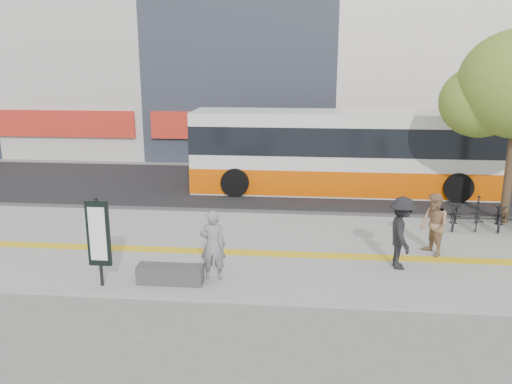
# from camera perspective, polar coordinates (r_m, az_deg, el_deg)

# --- Properties ---
(ground) EXTENTS (120.00, 120.00, 0.00)m
(ground) POSITION_cam_1_polar(r_m,az_deg,el_deg) (13.85, 2.62, -8.55)
(ground) COLOR slate
(ground) RESTS_ON ground
(sidewalk) EXTENTS (40.00, 7.00, 0.08)m
(sidewalk) POSITION_cam_1_polar(r_m,az_deg,el_deg) (15.23, 2.93, -6.22)
(sidewalk) COLOR gray
(sidewalk) RESTS_ON ground
(tactile_strip) EXTENTS (40.00, 0.45, 0.01)m
(tactile_strip) POSITION_cam_1_polar(r_m,az_deg,el_deg) (14.75, 2.84, -6.73)
(tactile_strip) COLOR gold
(tactile_strip) RESTS_ON sidewalk
(street) EXTENTS (40.00, 8.00, 0.06)m
(street) POSITION_cam_1_polar(r_m,az_deg,el_deg) (22.40, 3.89, 0.51)
(street) COLOR black
(street) RESTS_ON ground
(curb) EXTENTS (40.00, 0.25, 0.14)m
(curb) POSITION_cam_1_polar(r_m,az_deg,el_deg) (18.53, 3.48, -2.33)
(curb) COLOR #343436
(curb) RESTS_ON ground
(bench) EXTENTS (1.60, 0.45, 0.45)m
(bench) POSITION_cam_1_polar(r_m,az_deg,el_deg) (13.03, -9.30, -8.82)
(bench) COLOR #343436
(bench) RESTS_ON sidewalk
(signboard) EXTENTS (0.55, 0.10, 2.20)m
(signboard) POSITION_cam_1_polar(r_m,az_deg,el_deg) (12.88, -16.76, -4.47)
(signboard) COLOR black
(signboard) RESTS_ON sidewalk
(bus) EXTENTS (12.22, 2.90, 3.25)m
(bus) POSITION_cam_1_polar(r_m,az_deg,el_deg) (21.63, 9.47, 4.07)
(bus) COLOR silver
(bus) RESTS_ON street
(bicycle_row) EXTENTS (3.84, 1.77, 0.97)m
(bicycle_row) POSITION_cam_1_polar(r_m,az_deg,el_deg) (18.49, 24.97, -2.22)
(bicycle_row) COLOR black
(bicycle_row) RESTS_ON sidewalk
(seated_woman) EXTENTS (0.67, 0.46, 1.77)m
(seated_woman) POSITION_cam_1_polar(r_m,az_deg,el_deg) (12.90, -4.71, -5.76)
(seated_woman) COLOR black
(seated_woman) RESTS_ON sidewalk
(pedestrian_tan) EXTENTS (0.93, 1.03, 1.74)m
(pedestrian_tan) POSITION_cam_1_polar(r_m,az_deg,el_deg) (15.21, 18.77, -3.39)
(pedestrian_tan) COLOR #9A7651
(pedestrian_tan) RESTS_ON sidewalk
(pedestrian_dark) EXTENTS (0.74, 1.25, 1.90)m
(pedestrian_dark) POSITION_cam_1_polar(r_m,az_deg,el_deg) (14.02, 15.53, -4.31)
(pedestrian_dark) COLOR black
(pedestrian_dark) RESTS_ON sidewalk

